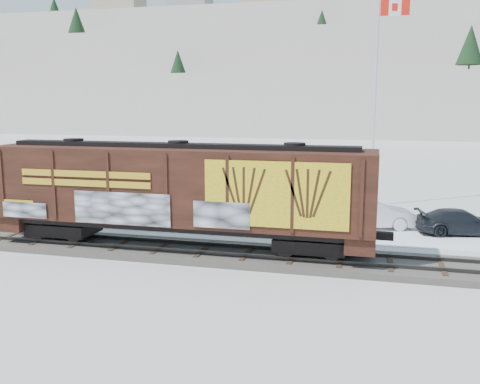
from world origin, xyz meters
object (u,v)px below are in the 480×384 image
(hopper_railcar, at_px, (179,189))
(car_silver, at_px, (108,206))
(car_white, at_px, (371,214))
(flagpole, at_px, (375,129))
(car_dark, at_px, (461,222))

(hopper_railcar, bearing_deg, car_silver, 139.13)
(car_white, bearing_deg, car_silver, 78.68)
(car_silver, height_order, car_white, car_silver)
(car_silver, xyz_separation_m, car_white, (14.86, 1.34, -0.01))
(hopper_railcar, bearing_deg, flagpole, 58.67)
(car_silver, relative_size, car_dark, 1.04)
(car_white, bearing_deg, hopper_railcar, 113.79)
(flagpole, relative_size, car_silver, 2.86)
(flagpole, distance_m, car_dark, 9.25)
(car_white, height_order, car_dark, car_white)
(hopper_railcar, xyz_separation_m, flagpole, (8.33, 13.69, 2.05))
(hopper_railcar, relative_size, car_white, 3.62)
(car_silver, bearing_deg, car_white, -97.37)
(car_silver, bearing_deg, hopper_railcar, -143.39)
(flagpole, relative_size, car_dark, 2.98)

